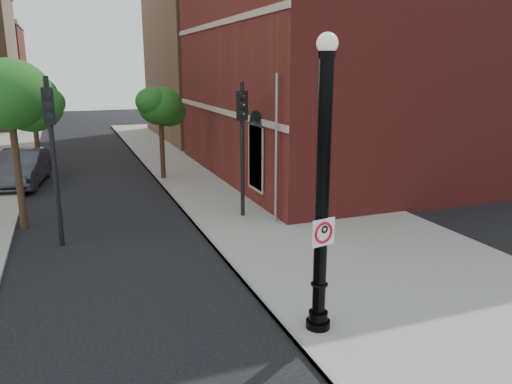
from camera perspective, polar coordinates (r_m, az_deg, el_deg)
name	(u,v)px	position (r m, az deg, el deg)	size (l,w,h in m)	color
ground	(189,339)	(11.01, -7.71, -16.32)	(120.00, 120.00, 0.00)	black
sidewalk_right	(270,197)	(21.60, 1.64, -0.62)	(8.00, 60.00, 0.12)	gray
curb_edge	(180,206)	(20.46, -8.64, -1.59)	(0.10, 60.00, 0.14)	gray
brick_wall_building	(412,53)	(29.46, 17.44, 14.87)	(22.30, 16.30, 12.50)	maroon
bg_building_tan_b	(290,49)	(43.25, 3.90, 16.01)	(22.00, 14.00, 14.00)	#9A7154
lamppost	(322,205)	(10.14, 7.54, -1.44)	(0.52, 0.52, 6.19)	black
no_parking_sign	(323,232)	(10.15, 7.71, -4.58)	(0.56, 0.15, 0.57)	white
parked_car	(23,168)	(26.42, -25.13, 2.52)	(1.80, 5.17, 1.70)	#2F2F34
traffic_signal_left	(51,134)	(16.41, -22.36, 6.13)	(0.34, 0.44, 5.30)	black
traffic_signal_right	(242,128)	(18.13, -1.58, 7.29)	(0.37, 0.44, 5.04)	black
utility_pole	(276,151)	(17.54, 2.32, 4.65)	(0.11, 0.11, 5.35)	#999999
street_tree_a	(10,96)	(18.71, -26.27, 9.83)	(3.25, 2.93, 5.85)	#312113
street_tree_b	(33,97)	(26.89, -24.14, 9.87)	(2.90, 2.62, 5.23)	#312113
street_tree_c	(161,107)	(25.10, -10.83, 9.51)	(2.56, 2.32, 4.62)	#312113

